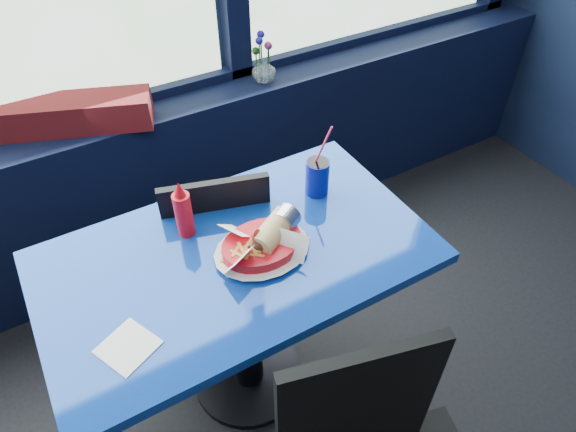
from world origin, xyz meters
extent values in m
cube|color=black|center=(0.00, 2.87, 0.40)|extent=(5.00, 0.26, 0.80)
cube|color=black|center=(0.00, 2.95, 0.81)|extent=(4.80, 0.08, 0.06)
cylinder|color=black|center=(0.30, 2.00, 0.01)|extent=(0.44, 0.44, 0.03)
cylinder|color=black|center=(0.30, 2.00, 0.34)|extent=(0.12, 0.12, 0.68)
cube|color=navy|center=(0.30, 2.00, 0.73)|extent=(1.20, 0.70, 0.04)
cube|color=black|center=(0.34, 1.42, 0.72)|extent=(0.41, 0.13, 0.47)
cube|color=black|center=(0.28, 2.40, 0.42)|extent=(0.48, 0.48, 0.04)
cube|color=black|center=(0.33, 2.22, 0.65)|extent=(0.36, 0.13, 0.43)
cylinder|color=black|center=(0.49, 2.51, 0.20)|extent=(0.02, 0.02, 0.40)
cylinder|color=black|center=(0.39, 2.19, 0.20)|extent=(0.02, 0.02, 0.40)
cylinder|color=black|center=(0.17, 2.61, 0.20)|extent=(0.02, 0.02, 0.40)
cylinder|color=black|center=(0.07, 2.29, 0.20)|extent=(0.02, 0.02, 0.40)
cube|color=maroon|center=(0.03, 2.88, 0.86)|extent=(0.63, 0.36, 0.12)
imported|color=silver|center=(0.85, 2.83, 0.85)|extent=(0.13, 0.13, 0.11)
cylinder|color=#1E5919|center=(0.83, 2.83, 0.89)|extent=(0.01, 0.01, 0.17)
sphere|color=#241CA3|center=(0.83, 2.83, 0.99)|extent=(0.03, 0.03, 0.03)
cylinder|color=#1E5919|center=(0.86, 2.82, 0.88)|extent=(0.01, 0.01, 0.15)
sphere|color=#CC3C87|center=(0.86, 2.82, 0.97)|extent=(0.03, 0.03, 0.03)
cylinder|color=#1E5919|center=(0.85, 2.85, 0.90)|extent=(0.01, 0.01, 0.19)
sphere|color=#241CA3|center=(0.85, 2.85, 1.01)|extent=(0.03, 0.03, 0.03)
cylinder|color=#1E5919|center=(0.82, 2.84, 0.86)|extent=(0.01, 0.01, 0.13)
sphere|color=#1E5919|center=(0.82, 2.84, 0.94)|extent=(0.03, 0.03, 0.03)
cylinder|color=#1E5919|center=(0.87, 2.84, 0.87)|extent=(0.01, 0.01, 0.14)
sphere|color=#1E5919|center=(0.87, 2.84, 0.95)|extent=(0.03, 0.03, 0.03)
cylinder|color=red|center=(0.37, 1.96, 0.77)|extent=(0.28, 0.28, 0.05)
cylinder|color=white|center=(0.37, 1.96, 0.76)|extent=(0.27, 0.27, 0.00)
cylinder|color=silver|center=(0.48, 2.00, 0.81)|extent=(0.09, 0.10, 0.08)
sphere|color=#52311C|center=(0.36, 1.95, 0.81)|extent=(0.06, 0.06, 0.06)
cylinder|color=#AD1E12|center=(0.35, 1.96, 0.83)|extent=(0.06, 0.06, 0.01)
cylinder|color=red|center=(0.20, 2.16, 0.83)|extent=(0.06, 0.06, 0.16)
cone|color=red|center=(0.20, 2.16, 0.93)|extent=(0.04, 0.04, 0.05)
cylinder|color=navy|center=(0.67, 2.12, 0.81)|extent=(0.08, 0.08, 0.13)
cylinder|color=black|center=(0.67, 2.12, 0.88)|extent=(0.07, 0.07, 0.01)
cylinder|color=#E63053|center=(0.68, 2.12, 0.94)|extent=(0.05, 0.05, 0.18)
cube|color=white|center=(-0.09, 1.84, 0.75)|extent=(0.18, 0.18, 0.00)
camera|label=1|loc=(-0.10, 0.98, 1.92)|focal=32.00mm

